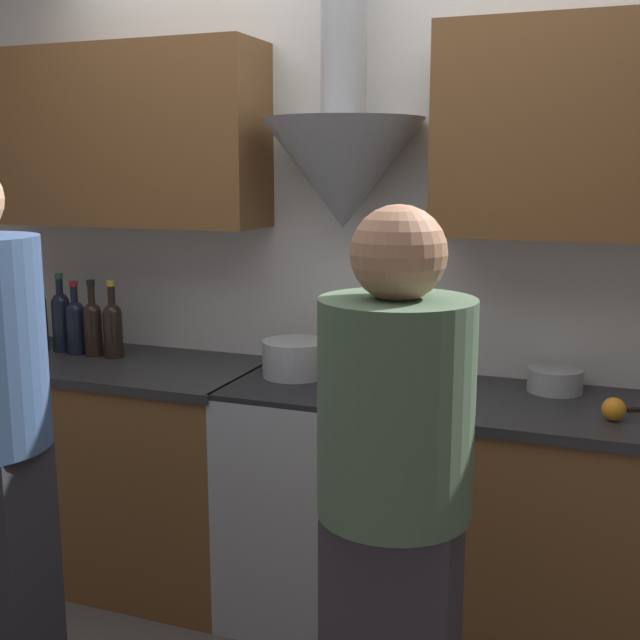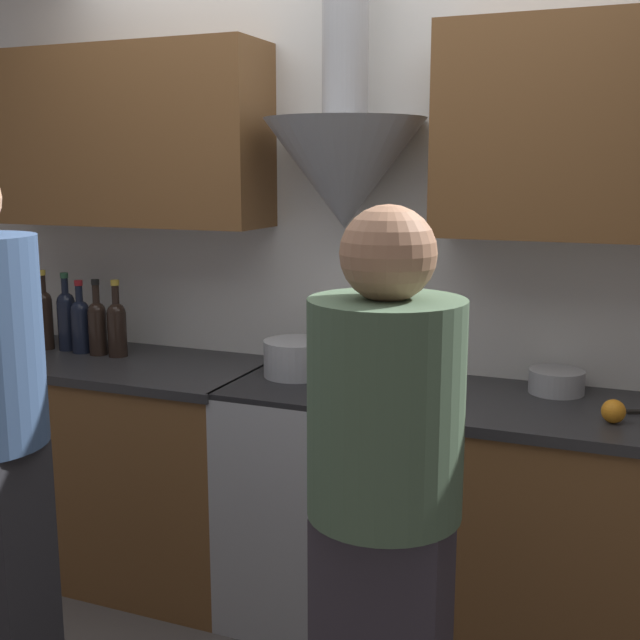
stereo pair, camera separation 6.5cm
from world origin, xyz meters
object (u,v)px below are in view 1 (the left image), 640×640
(saucepan, at_px, (555,380))
(person_foreground_right, at_px, (394,516))
(mixing_bowl, at_px, (370,377))
(wine_bottle_6, at_px, (113,327))
(wine_bottle_5, at_px, (93,326))
(wine_bottle_4, at_px, (76,324))
(wine_bottle_0, at_px, (2,317))
(orange_fruit, at_px, (614,409))
(stock_pot, at_px, (295,358))
(stove_range, at_px, (330,499))
(wine_bottle_2, at_px, (39,318))
(wine_bottle_1, at_px, (21,316))
(wine_bottle_3, at_px, (61,319))

(saucepan, height_order, person_foreground_right, person_foreground_right)
(saucepan, bearing_deg, mixing_bowl, -163.98)
(wine_bottle_6, bearing_deg, wine_bottle_5, -177.17)
(wine_bottle_6, xyz_separation_m, person_foreground_right, (1.47, -1.01, -0.16))
(wine_bottle_4, xyz_separation_m, person_foreground_right, (1.66, -1.01, -0.16))
(wine_bottle_0, xyz_separation_m, mixing_bowl, (1.69, -0.06, -0.10))
(wine_bottle_0, height_order, orange_fruit, wine_bottle_0)
(mixing_bowl, distance_m, saucepan, 0.64)
(orange_fruit, bearing_deg, wine_bottle_5, 175.55)
(wine_bottle_4, distance_m, stock_pot, 1.00)
(wine_bottle_4, bearing_deg, mixing_bowl, -2.75)
(wine_bottle_5, xyz_separation_m, saucepan, (1.84, 0.12, -0.09))
(wine_bottle_6, relative_size, saucepan, 1.68)
(stove_range, distance_m, wine_bottle_0, 1.64)
(wine_bottle_2, distance_m, wine_bottle_4, 0.19)
(wine_bottle_1, xyz_separation_m, wine_bottle_6, (0.46, 0.00, -0.02))
(wine_bottle_4, xyz_separation_m, wine_bottle_5, (0.09, -0.01, 0.00))
(stove_range, relative_size, person_foreground_right, 0.57)
(saucepan, bearing_deg, wine_bottle_4, -176.58)
(wine_bottle_0, bearing_deg, person_foreground_right, -26.19)
(stock_pot, height_order, orange_fruit, stock_pot)
(wine_bottle_3, height_order, mixing_bowl, wine_bottle_3)
(stock_pot, distance_m, orange_fruit, 1.14)
(wine_bottle_2, height_order, stock_pot, wine_bottle_2)
(stove_range, bearing_deg, saucepan, 12.35)
(wine_bottle_1, distance_m, saucepan, 2.21)
(stove_range, relative_size, wine_bottle_0, 2.82)
(wine_bottle_2, height_order, wine_bottle_3, wine_bottle_2)
(wine_bottle_1, xyz_separation_m, person_foreground_right, (1.93, -1.00, -0.17))
(wine_bottle_1, bearing_deg, wine_bottle_0, -179.84)
(stove_range, xyz_separation_m, wine_bottle_0, (-1.53, 0.05, 0.58))
(wine_bottle_4, distance_m, person_foreground_right, 1.95)
(stock_pot, bearing_deg, mixing_bowl, -9.47)
(wine_bottle_5, bearing_deg, stove_range, -2.64)
(wine_bottle_2, height_order, saucepan, wine_bottle_2)
(wine_bottle_0, xyz_separation_m, orange_fruit, (2.51, -0.16, -0.10))
(wine_bottle_2, bearing_deg, mixing_bowl, -2.33)
(wine_bottle_0, distance_m, wine_bottle_2, 0.20)
(wine_bottle_2, xyz_separation_m, wine_bottle_3, (0.10, 0.02, -0.00))
(wine_bottle_0, distance_m, wine_bottle_4, 0.38)
(wine_bottle_0, relative_size, person_foreground_right, 0.20)
(wine_bottle_5, bearing_deg, person_foreground_right, -32.60)
(wine_bottle_5, height_order, saucepan, wine_bottle_5)
(stock_pot, bearing_deg, person_foreground_right, -56.40)
(wine_bottle_2, relative_size, orange_fruit, 4.66)
(wine_bottle_5, height_order, mixing_bowl, wine_bottle_5)
(wine_bottle_1, bearing_deg, person_foreground_right, -27.41)
(wine_bottle_4, bearing_deg, wine_bottle_0, -179.23)
(wine_bottle_3, xyz_separation_m, wine_bottle_4, (0.09, -0.02, -0.01))
(stove_range, bearing_deg, wine_bottle_1, 178.00)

